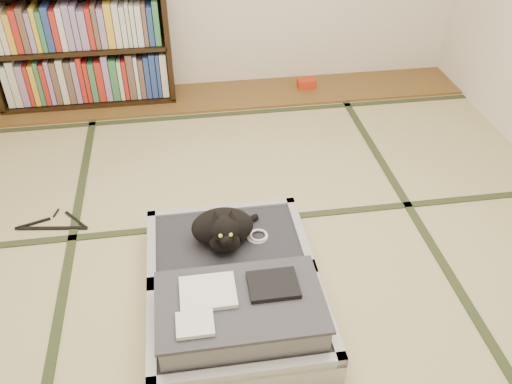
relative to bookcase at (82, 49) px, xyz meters
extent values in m
plane|color=tan|center=(1.03, -2.07, -0.45)|extent=(4.50, 4.50, 0.00)
cube|color=brown|center=(1.03, -0.07, -0.44)|extent=(4.00, 0.50, 0.02)
cube|color=red|center=(1.77, -0.04, -0.40)|extent=(0.15, 0.09, 0.07)
cube|color=#2D381E|center=(0.03, -2.07, -0.45)|extent=(0.05, 4.50, 0.01)
cube|color=#2D381E|center=(2.03, -2.07, -0.45)|extent=(0.05, 4.50, 0.01)
cube|color=#2D381E|center=(1.03, -1.67, -0.45)|extent=(4.00, 0.05, 0.01)
cube|color=#2D381E|center=(1.03, -0.37, -0.45)|extent=(4.00, 0.05, 0.01)
cube|color=black|center=(0.65, 0.00, 0.02)|extent=(0.04, 0.31, 0.86)
cube|color=black|center=(0.00, 0.00, -0.42)|extent=(1.35, 0.31, 0.04)
cube|color=black|center=(0.00, 0.00, 0.02)|extent=(1.29, 0.31, 0.03)
cube|color=black|center=(0.00, 0.15, 0.02)|extent=(1.35, 0.02, 0.86)
cube|color=gray|center=(0.00, -0.02, -0.20)|extent=(1.21, 0.22, 0.37)
cube|color=gray|center=(0.00, -0.02, 0.21)|extent=(1.21, 0.22, 0.33)
cube|color=#9E9DA2|center=(0.89, -2.54, -0.38)|extent=(0.83, 0.55, 0.14)
cube|color=#292A30|center=(0.89, -2.54, -0.34)|extent=(0.74, 0.46, 0.11)
cube|color=#9E9DA2|center=(0.89, -2.79, -0.30)|extent=(0.83, 0.04, 0.06)
cube|color=#9E9DA2|center=(0.89, -2.28, -0.30)|extent=(0.83, 0.04, 0.06)
cube|color=#9E9DA2|center=(0.49, -2.54, -0.30)|extent=(0.04, 0.55, 0.06)
cube|color=#9E9DA2|center=(1.28, -2.54, -0.30)|extent=(0.04, 0.55, 0.06)
cube|color=#9E9DA2|center=(0.89, -1.98, -0.38)|extent=(0.83, 0.55, 0.14)
cube|color=#292A30|center=(0.89, -1.98, -0.34)|extent=(0.74, 0.46, 0.11)
cube|color=#9E9DA2|center=(0.89, -2.24, -0.30)|extent=(0.83, 0.04, 0.06)
cube|color=#9E9DA2|center=(0.89, -1.73, -0.30)|extent=(0.83, 0.04, 0.06)
cube|color=#9E9DA2|center=(0.49, -1.98, -0.30)|extent=(0.04, 0.55, 0.06)
cube|color=#9E9DA2|center=(1.28, -1.98, -0.30)|extent=(0.04, 0.55, 0.06)
cylinder|color=black|center=(0.89, -2.26, -0.30)|extent=(0.74, 0.03, 0.03)
cube|color=gray|center=(0.89, -2.54, -0.24)|extent=(0.71, 0.43, 0.14)
cube|color=#37363E|center=(0.89, -2.54, -0.16)|extent=(0.73, 0.45, 0.02)
cube|color=silver|center=(0.75, -2.48, -0.14)|extent=(0.24, 0.20, 0.02)
cube|color=black|center=(1.04, -2.48, -0.14)|extent=(0.22, 0.18, 0.02)
cube|color=silver|center=(0.69, -2.65, -0.14)|extent=(0.15, 0.13, 0.02)
cube|color=orange|center=(1.16, -2.80, -0.37)|extent=(0.06, 0.01, 0.04)
cube|color=#197F33|center=(1.08, -2.80, -0.35)|extent=(0.04, 0.01, 0.03)
ellipsoid|color=black|center=(0.86, -2.00, -0.19)|extent=(0.32, 0.21, 0.20)
ellipsoid|color=black|center=(0.86, -2.09, -0.22)|extent=(0.16, 0.11, 0.11)
ellipsoid|color=black|center=(0.86, -2.12, -0.09)|extent=(0.14, 0.13, 0.13)
sphere|color=black|center=(0.86, -2.18, -0.12)|extent=(0.06, 0.06, 0.06)
cone|color=black|center=(0.83, -2.10, -0.03)|extent=(0.05, 0.06, 0.06)
cone|color=black|center=(0.90, -2.10, -0.03)|extent=(0.05, 0.06, 0.06)
sphere|color=#A5BF33|center=(0.84, -2.18, -0.09)|extent=(0.02, 0.02, 0.02)
sphere|color=#A5BF33|center=(0.89, -2.18, -0.09)|extent=(0.02, 0.02, 0.02)
cylinder|color=black|center=(0.98, -1.90, -0.27)|extent=(0.19, 0.12, 0.04)
torus|color=white|center=(1.05, -1.99, -0.29)|extent=(0.11, 0.11, 0.02)
torus|color=white|center=(1.05, -2.00, -0.27)|extent=(0.10, 0.10, 0.01)
cube|color=black|center=(-0.09, -1.57, -0.44)|extent=(0.40, 0.08, 0.01)
cube|color=black|center=(-0.21, -1.51, -0.44)|extent=(0.20, 0.08, 0.01)
cube|color=black|center=(0.03, -1.51, -0.44)|extent=(0.14, 0.17, 0.01)
cylinder|color=black|center=(-0.09, -1.43, -0.44)|extent=(0.03, 0.07, 0.01)
camera|label=1|loc=(0.72, -4.09, 1.62)|focal=38.00mm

